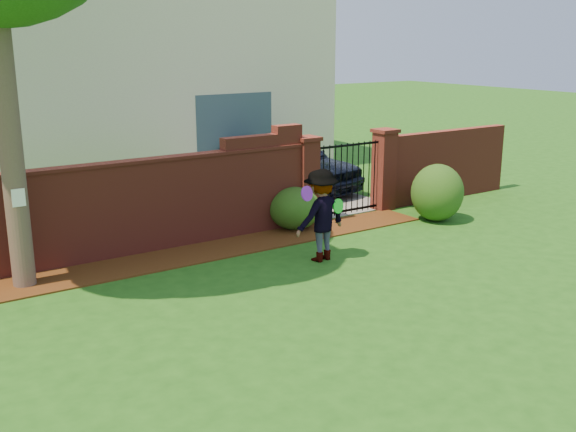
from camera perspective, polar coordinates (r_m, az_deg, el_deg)
ground at (r=10.23m, az=3.55°, el=-7.54°), size 80.00×80.00×0.01m
mulch_bed at (r=12.47m, az=-9.34°, el=-3.45°), size 11.10×1.08×0.03m
brick_wall at (r=12.45m, az=-15.22°, el=0.55°), size 8.70×0.31×2.16m
brick_wall_return at (r=17.17m, az=13.10°, el=4.24°), size 4.00×0.25×1.70m
pillar_left at (r=14.41m, az=1.56°, el=3.08°), size 0.50×0.50×1.88m
pillar_right at (r=15.77m, az=8.11°, el=3.95°), size 0.50×0.50×1.88m
iron_gate at (r=15.08m, az=4.97°, el=3.16°), size 1.78×0.03×1.60m
driveway at (r=18.47m, az=-2.87°, el=2.66°), size 3.20×8.00×0.01m
house at (r=20.65m, az=-15.00°, el=12.31°), size 12.40×6.40×6.30m
car at (r=17.65m, az=0.70°, el=4.50°), size 2.55×4.53×1.46m
paper_notice at (r=11.18m, az=-21.79°, el=1.44°), size 0.20×0.01×0.28m
shrub_left at (r=14.05m, az=0.57°, el=0.65°), size 1.09×1.09×0.89m
shrub_middle at (r=15.03m, az=12.49°, el=1.94°), size 1.14×1.14×1.25m
shrub_right at (r=15.96m, az=11.99°, el=1.68°), size 0.78×0.78×0.70m
man at (r=11.97m, az=2.88°, el=0.03°), size 1.15×0.75×1.66m
frisbee_purple at (r=11.48m, az=1.61°, el=1.91°), size 0.28×0.13×0.26m
frisbee_green at (r=12.06m, az=4.25°, el=0.84°), size 0.28×0.12×0.27m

